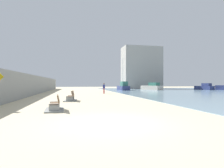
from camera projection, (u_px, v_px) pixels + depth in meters
The scene contains 9 objects.
ground_plane at pixel (85, 95), 25.32m from camera, with size 120.00×120.00×0.00m, color beige.
seawall at pixel (28, 85), 23.76m from camera, with size 0.80×64.00×2.87m, color gray.
bench_near at pixel (55, 107), 11.25m from camera, with size 1.25×2.17×0.98m.
bench_far at pixel (71, 98), 17.32m from camera, with size 1.29×2.19×0.98m.
person_walking at pixel (104, 87), 29.45m from camera, with size 0.40×0.40×1.75m.
boat_far_right at pixel (123, 87), 43.74m from camera, with size 1.90×5.55×7.85m.
boat_distant at pixel (205, 87), 45.87m from camera, with size 3.22×4.81×1.69m.
boat_mid_bay at pixel (152, 87), 45.61m from camera, with size 4.08×6.24×1.87m.
harbor_building at pixel (141, 68), 56.72m from camera, with size 12.00×6.00×13.12m, color #9E9E99.
Camera 1 is at (-1.55, -7.55, 1.71)m, focal length 28.66 mm.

